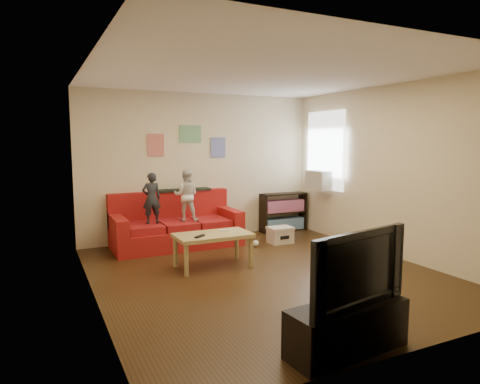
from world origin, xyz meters
name	(u,v)px	position (x,y,z in m)	size (l,w,h in m)	color
room_shell	(266,176)	(0.00, 0.00, 1.35)	(4.52, 5.02, 2.72)	#3A2510
sofa	(175,227)	(-0.64, 2.07, 0.32)	(2.18, 1.00, 0.96)	#A41817
child_a	(152,198)	(-1.09, 1.90, 0.88)	(0.31, 0.20, 0.85)	#21242C
child_b	(186,195)	(-0.49, 1.90, 0.90)	(0.43, 0.34, 0.89)	silver
coffee_table	(213,238)	(-0.53, 0.60, 0.42)	(1.09, 0.60, 0.49)	tan
remote	(200,236)	(-0.78, 0.48, 0.50)	(0.20, 0.05, 0.02)	black
game_controller	(224,231)	(-0.33, 0.65, 0.51)	(0.14, 0.04, 0.03)	white
bookshelf	(283,214)	(1.70, 2.30, 0.35)	(0.97, 0.29, 0.77)	black
window	(325,151)	(2.22, 1.65, 1.64)	(0.04, 1.08, 1.48)	white
ac_unit	(319,180)	(2.10, 1.65, 1.08)	(0.28, 0.55, 0.35)	#B7B2A3
artwork_left	(156,145)	(-0.85, 2.48, 1.75)	(0.30, 0.01, 0.40)	#D87266
artwork_center	(190,134)	(-0.20, 2.48, 1.95)	(0.42, 0.01, 0.32)	#72B27F
artwork_right	(218,147)	(0.35, 2.48, 1.70)	(0.30, 0.01, 0.38)	#727FCC
file_box	(280,235)	(1.10, 1.42, 0.15)	(0.43, 0.32, 0.29)	beige
tv_stand	(347,328)	(-0.44, -2.25, 0.21)	(1.14, 0.38, 0.43)	black
television	(349,267)	(-0.44, -2.25, 0.76)	(1.16, 0.15, 0.67)	black
tissue	(256,243)	(0.59, 1.39, 0.05)	(0.11, 0.11, 0.11)	silver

